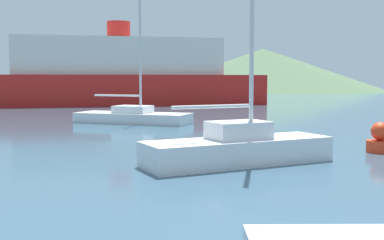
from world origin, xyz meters
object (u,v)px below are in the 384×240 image
at_px(buoy_marker, 380,140).
at_px(sailboat_outer, 238,146).
at_px(ferry_distant, 119,76).
at_px(sailboat_middle, 133,116).

bearing_deg(buoy_marker, sailboat_outer, -174.61).
relative_size(sailboat_outer, ferry_distant, 0.30).
xyz_separation_m(sailboat_outer, ferry_distant, (2.35, 32.13, 2.11)).
bearing_deg(ferry_distant, buoy_marker, -78.66).
xyz_separation_m(sailboat_middle, buoy_marker, (5.36, -12.37, 0.01)).
height_order(sailboat_outer, ferry_distant, sailboat_outer).
relative_size(sailboat_middle, sailboat_outer, 1.00).
bearing_deg(sailboat_middle, sailboat_outer, -50.52).
xyz_separation_m(sailboat_middle, sailboat_outer, (0.30, -12.85, 0.10)).
relative_size(sailboat_middle, ferry_distant, 0.30).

